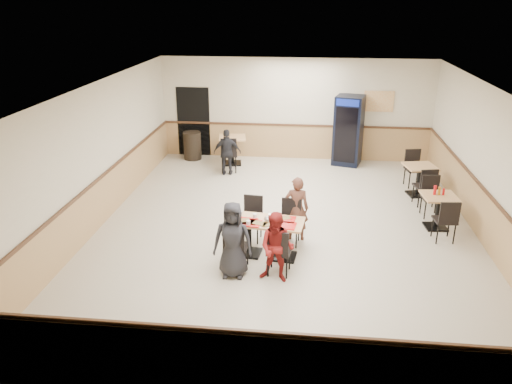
# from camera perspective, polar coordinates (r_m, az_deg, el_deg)

# --- Properties ---
(ground) EXTENTS (10.00, 10.00, 0.00)m
(ground) POSITION_cam_1_polar(r_m,az_deg,el_deg) (10.77, 3.36, -4.10)
(ground) COLOR beige
(ground) RESTS_ON ground
(room_shell) EXTENTS (10.00, 10.00, 10.00)m
(room_shell) POSITION_cam_1_polar(r_m,az_deg,el_deg) (12.98, 11.89, 2.77)
(room_shell) COLOR silver
(room_shell) RESTS_ON ground
(main_table) EXTENTS (1.43, 0.83, 0.73)m
(main_table) POSITION_cam_1_polar(r_m,az_deg,el_deg) (9.44, 1.25, -4.66)
(main_table) COLOR black
(main_table) RESTS_ON ground
(main_chairs) EXTENTS (1.38, 1.73, 0.93)m
(main_chairs) POSITION_cam_1_polar(r_m,az_deg,el_deg) (9.46, 0.96, -4.76)
(main_chairs) COLOR black
(main_chairs) RESTS_ON ground
(diner_woman_left) EXTENTS (0.69, 0.46, 1.40)m
(diner_woman_left) POSITION_cam_1_polar(r_m,az_deg,el_deg) (8.71, -2.68, -5.49)
(diner_woman_left) COLOR black
(diner_woman_left) RESTS_ON ground
(diner_woman_right) EXTENTS (0.70, 0.60, 1.28)m
(diner_woman_right) POSITION_cam_1_polar(r_m,az_deg,el_deg) (8.59, 2.40, -6.37)
(diner_woman_right) COLOR maroon
(diner_woman_right) RESTS_ON ground
(diner_man_opposite) EXTENTS (0.49, 0.33, 1.34)m
(diner_man_opposite) POSITION_cam_1_polar(r_m,az_deg,el_deg) (10.04, 4.66, -1.90)
(diner_man_opposite) COLOR #553124
(diner_man_opposite) RESTS_ON ground
(lone_diner) EXTENTS (0.78, 0.38, 1.28)m
(lone_diner) POSITION_cam_1_polar(r_m,az_deg,el_deg) (13.75, -3.30, 4.56)
(lone_diner) COLOR black
(lone_diner) RESTS_ON ground
(tabletop_clutter) EXTENTS (1.20, 0.64, 0.12)m
(tabletop_clutter) POSITION_cam_1_polar(r_m,az_deg,el_deg) (9.27, 0.90, -3.35)
(tabletop_clutter) COLOR red
(tabletop_clutter) RESTS_ON main_table
(side_table_near) EXTENTS (0.75, 0.75, 0.74)m
(side_table_near) POSITION_cam_1_polar(r_m,az_deg,el_deg) (11.24, 20.10, -1.56)
(side_table_near) COLOR black
(side_table_near) RESTS_ON ground
(side_table_near_chair_south) EXTENTS (0.47, 0.47, 0.94)m
(side_table_near_chair_south) POSITION_cam_1_polar(r_m,az_deg,el_deg) (10.72, 20.77, -2.91)
(side_table_near_chair_south) COLOR black
(side_table_near_chair_south) RESTS_ON ground
(side_table_near_chair_north) EXTENTS (0.47, 0.47, 0.94)m
(side_table_near_chair_north) POSITION_cam_1_polar(r_m,az_deg,el_deg) (11.78, 19.46, -0.54)
(side_table_near_chair_north) COLOR black
(side_table_near_chair_north) RESTS_ON ground
(side_table_far) EXTENTS (0.85, 0.85, 0.77)m
(side_table_far) POSITION_cam_1_polar(r_m,az_deg,el_deg) (12.95, 18.16, 1.79)
(side_table_far) COLOR black
(side_table_far) RESTS_ON ground
(side_table_far_chair_south) EXTENTS (0.53, 0.53, 0.97)m
(side_table_far_chair_south) POSITION_cam_1_polar(r_m,az_deg,el_deg) (12.39, 18.67, 0.73)
(side_table_far_chair_south) COLOR black
(side_table_far_chair_south) RESTS_ON ground
(side_table_far_chair_north) EXTENTS (0.53, 0.53, 0.97)m
(side_table_far_chair_north) POSITION_cam_1_polar(r_m,az_deg,el_deg) (13.53, 17.66, 2.57)
(side_table_far_chair_north) COLOR black
(side_table_far_chair_north) RESTS_ON ground
(condiment_caddy) EXTENTS (0.23, 0.06, 0.20)m
(condiment_caddy) POSITION_cam_1_polar(r_m,az_deg,el_deg) (11.16, 20.11, 0.14)
(condiment_caddy) COLOR red
(condiment_caddy) RESTS_ON side_table_near
(back_table) EXTENTS (0.87, 0.87, 0.82)m
(back_table) POSITION_cam_1_polar(r_m,az_deg,el_deg) (14.66, -2.70, 5.27)
(back_table) COLOR black
(back_table) RESTS_ON ground
(back_table_chair_lone) EXTENTS (0.55, 0.55, 1.04)m
(back_table_chair_lone) POSITION_cam_1_polar(r_m,az_deg,el_deg) (14.04, -3.11, 4.41)
(back_table_chair_lone) COLOR black
(back_table_chair_lone) RESTS_ON ground
(pepsi_cooler) EXTENTS (0.93, 0.93, 2.01)m
(pepsi_cooler) POSITION_cam_1_polar(r_m,az_deg,el_deg) (14.79, 10.51, 6.93)
(pepsi_cooler) COLOR black
(pepsi_cooler) RESTS_ON ground
(trash_bin) EXTENTS (0.53, 0.53, 0.84)m
(trash_bin) POSITION_cam_1_polar(r_m,az_deg,el_deg) (15.27, -7.29, 5.28)
(trash_bin) COLOR black
(trash_bin) RESTS_ON ground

